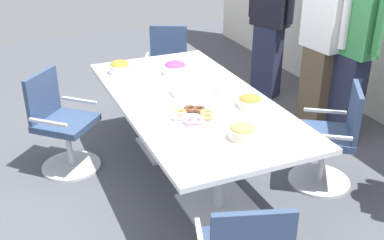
# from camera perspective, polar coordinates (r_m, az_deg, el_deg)

# --- Properties ---
(ground_plane) EXTENTS (10.00, 10.00, 0.01)m
(ground_plane) POSITION_cam_1_polar(r_m,az_deg,el_deg) (4.34, 0.00, -6.60)
(ground_plane) COLOR #4C4F56
(conference_table) EXTENTS (2.40, 1.20, 0.75)m
(conference_table) POSITION_cam_1_polar(r_m,az_deg,el_deg) (4.03, 0.00, 0.96)
(conference_table) COLOR silver
(conference_table) RESTS_ON ground
(office_chair_0) EXTENTS (0.72, 0.72, 0.91)m
(office_chair_0) POSITION_cam_1_polar(r_m,az_deg,el_deg) (5.62, -2.95, 5.94)
(office_chair_0) COLOR silver
(office_chair_0) RESTS_ON ground
(office_chair_1) EXTENTS (0.76, 0.76, 0.91)m
(office_chair_1) POSITION_cam_1_polar(r_m,az_deg,el_deg) (4.41, -15.51, -0.88)
(office_chair_1) COLOR silver
(office_chair_1) RESTS_ON ground
(office_chair_3) EXTENTS (0.75, 0.75, 0.91)m
(office_chair_3) POSITION_cam_1_polar(r_m,az_deg,el_deg) (4.18, 16.44, -2.57)
(office_chair_3) COLOR silver
(office_chair_3) RESTS_ON ground
(person_standing_0) EXTENTS (0.59, 0.38, 1.85)m
(person_standing_0) POSITION_cam_1_polar(r_m,az_deg,el_deg) (5.77, 9.43, 12.08)
(person_standing_0) COLOR #232842
(person_standing_0) RESTS_ON ground
(person_standing_1) EXTENTS (0.61, 0.26, 1.88)m
(person_standing_1) POSITION_cam_1_polar(r_m,az_deg,el_deg) (4.97, 15.51, 9.43)
(person_standing_1) COLOR brown
(person_standing_1) RESTS_ON ground
(person_standing_2) EXTENTS (0.61, 0.24, 1.88)m
(person_standing_2) POSITION_cam_1_polar(r_m,az_deg,el_deg) (4.86, 19.04, 8.57)
(person_standing_2) COLOR #232842
(person_standing_2) RESTS_ON ground
(snack_bowl_pretzels) EXTENTS (0.21, 0.21, 0.10)m
(snack_bowl_pretzels) POSITION_cam_1_polar(r_m,az_deg,el_deg) (3.84, 7.03, 2.27)
(snack_bowl_pretzels) COLOR beige
(snack_bowl_pretzels) RESTS_ON conference_table
(snack_bowl_chips_orange) EXTENTS (0.21, 0.21, 0.12)m
(snack_bowl_chips_orange) POSITION_cam_1_polar(r_m,az_deg,el_deg) (4.60, -8.71, 6.37)
(snack_bowl_chips_orange) COLOR white
(snack_bowl_chips_orange) RESTS_ON conference_table
(snack_bowl_candy_mix) EXTENTS (0.23, 0.23, 0.12)m
(snack_bowl_candy_mix) POSITION_cam_1_polar(r_m,az_deg,el_deg) (4.53, -2.06, 6.36)
(snack_bowl_candy_mix) COLOR white
(snack_bowl_candy_mix) RESTS_ON conference_table
(snack_bowl_cookies) EXTENTS (0.20, 0.20, 0.11)m
(snack_bowl_cookies) POSITION_cam_1_polar(r_m,az_deg,el_deg) (3.34, 6.14, -1.40)
(snack_bowl_cookies) COLOR beige
(snack_bowl_cookies) RESTS_ON conference_table
(donut_platter) EXTENTS (0.33, 0.33, 0.04)m
(donut_platter) POSITION_cam_1_polar(r_m,az_deg,el_deg) (3.63, 0.17, 0.57)
(donut_platter) COLOR white
(donut_platter) RESTS_ON conference_table
(plate_stack) EXTENTS (0.19, 0.19, 0.04)m
(plate_stack) POSITION_cam_1_polar(r_m,az_deg,el_deg) (4.14, 4.04, 3.76)
(plate_stack) COLOR white
(plate_stack) RESTS_ON conference_table
(napkin_pile) EXTENTS (0.15, 0.15, 0.07)m
(napkin_pile) POSITION_cam_1_polar(r_m,az_deg,el_deg) (4.05, -1.40, 3.60)
(napkin_pile) COLOR white
(napkin_pile) RESTS_ON conference_table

